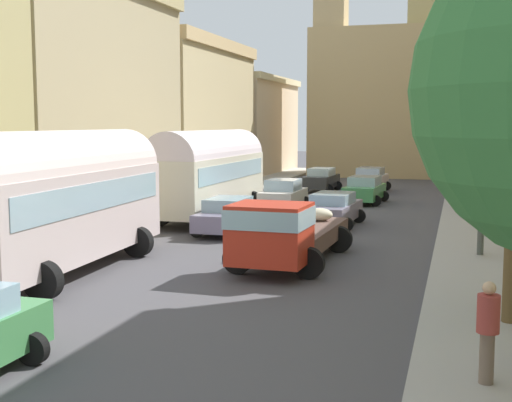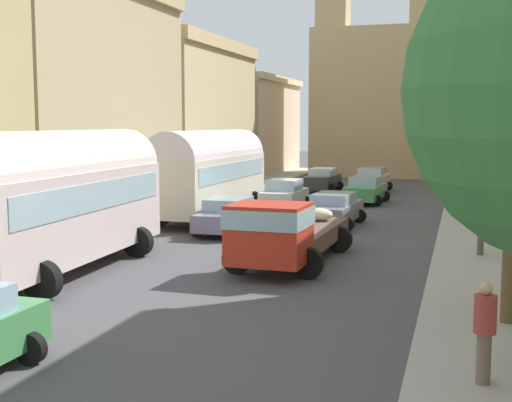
{
  "view_description": "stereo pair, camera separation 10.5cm",
  "coord_description": "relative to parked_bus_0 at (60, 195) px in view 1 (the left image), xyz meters",
  "views": [
    {
      "loc": [
        6.74,
        -3.2,
        4.43
      ],
      "look_at": [
        0.0,
        19.67,
        1.74
      ],
      "focal_mm": 48.49,
      "sensor_mm": 36.0,
      "label": 1
    },
    {
      "loc": [
        6.84,
        -3.17,
        4.43
      ],
      "look_at": [
        0.0,
        19.67,
        1.74
      ],
      "focal_mm": 48.49,
      "sensor_mm": 36.0,
      "label": 2
    }
  ],
  "objects": [
    {
      "name": "car_5",
      "position": [
        2.57,
        16.54,
        -1.56
      ],
      "size": [
        2.36,
        3.73,
        1.57
      ],
      "color": "silver",
      "rests_on": "ground"
    },
    {
      "name": "car_6",
      "position": [
        2.59,
        26.59,
        -1.57
      ],
      "size": [
        2.35,
        3.87,
        1.53
      ],
      "color": "#272828",
      "rests_on": "ground"
    },
    {
      "name": "car_2",
      "position": [
        5.69,
        27.19,
        -1.55
      ],
      "size": [
        2.45,
        4.35,
        1.58
      ],
      "color": "silver",
      "rests_on": "ground"
    },
    {
      "name": "distant_church",
      "position": [
        4.44,
        41.17,
        4.56
      ],
      "size": [
        10.73,
        6.87,
        19.15
      ],
      "color": "tan",
      "rests_on": "ground"
    },
    {
      "name": "sidewalk_left",
      "position": [
        -2.81,
        12.57,
        -2.27
      ],
      "size": [
        2.5,
        70.0,
        0.14
      ],
      "primitive_type": "cube",
      "color": "#AFADA3",
      "rests_on": "ground"
    },
    {
      "name": "building_left_2",
      "position": [
        -6.93,
        12.04,
        3.33
      ],
      "size": [
        6.31,
        13.89,
        11.29
      ],
      "color": "tan",
      "rests_on": "ground"
    },
    {
      "name": "pedestrian_1",
      "position": [
        11.71,
        -5.97,
        -1.28
      ],
      "size": [
        0.51,
        0.51,
        1.86
      ],
      "color": "#736153",
      "rests_on": "ground"
    },
    {
      "name": "parked_bus_0",
      "position": [
        0.0,
        0.0,
        0.0
      ],
      "size": [
        3.54,
        9.56,
        4.22
      ],
      "color": "beige",
      "rests_on": "ground"
    },
    {
      "name": "car_0",
      "position": [
        6.0,
        11.65,
        -1.6
      ],
      "size": [
        2.5,
        4.48,
        1.44
      ],
      "color": "slate",
      "rests_on": "ground"
    },
    {
      "name": "building_left_3",
      "position": [
        -6.43,
        26.47,
        2.69
      ],
      "size": [
        5.21,
        14.1,
        9.99
      ],
      "color": "tan",
      "rests_on": "ground"
    },
    {
      "name": "ground_plane",
      "position": [
        4.44,
        12.57,
        -2.34
      ],
      "size": [
        154.0,
        154.0,
        0.0
      ],
      "primitive_type": "plane",
      "color": "#4B494D"
    },
    {
      "name": "parked_bus_1",
      "position": [
        -0.05,
        12.67,
        -0.08
      ],
      "size": [
        3.35,
        9.9,
        4.11
      ],
      "color": "beige",
      "rests_on": "ground"
    },
    {
      "name": "car_4",
      "position": [
        2.3,
        8.52,
        -1.61
      ],
      "size": [
        2.29,
        4.25,
        1.44
      ],
      "color": "gray",
      "rests_on": "ground"
    },
    {
      "name": "car_1",
      "position": [
        6.18,
        20.64,
        -1.58
      ],
      "size": [
        2.47,
        4.2,
        1.5
      ],
      "color": "#469854",
      "rests_on": "ground"
    },
    {
      "name": "sidewalk_right",
      "position": [
        11.69,
        12.57,
        -2.27
      ],
      "size": [
        2.5,
        70.0,
        0.14
      ],
      "primitive_type": "cube",
      "color": "#AAA6A1",
      "rests_on": "ground"
    },
    {
      "name": "building_left_4",
      "position": [
        -6.91,
        41.46,
        1.9
      ],
      "size": [
        6.27,
        14.21,
        8.43
      ],
      "color": "beige",
      "rests_on": "ground"
    },
    {
      "name": "pedestrian_2",
      "position": [
        11.92,
        5.83,
        -1.31
      ],
      "size": [
        0.45,
        0.45,
        1.79
      ],
      "color": "#4B514C",
      "rests_on": "ground"
    },
    {
      "name": "cargo_truck_0",
      "position": [
        6.11,
        2.7,
        -1.22
      ],
      "size": [
        3.2,
        7.22,
        2.15
      ],
      "color": "red",
      "rests_on": "ground"
    }
  ]
}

